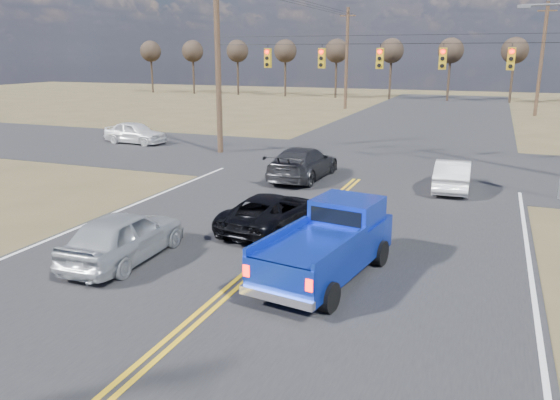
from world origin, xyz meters
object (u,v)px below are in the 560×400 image
(silver_suv, at_px, (124,236))
(dgrey_car_queue, at_px, (303,163))
(pickup_truck, at_px, (329,244))
(cross_car_west, at_px, (135,133))
(white_car_queue, at_px, (453,175))
(black_suv, at_px, (273,212))

(silver_suv, xyz_separation_m, dgrey_car_queue, (1.23, 11.42, 0.01))
(pickup_truck, relative_size, cross_car_west, 1.24)
(pickup_truck, height_order, white_car_queue, pickup_truck)
(pickup_truck, xyz_separation_m, dgrey_car_queue, (-4.31, 10.51, -0.16))
(cross_car_west, bearing_deg, white_car_queue, -100.61)
(cross_car_west, bearing_deg, silver_suv, -140.16)
(dgrey_car_queue, xyz_separation_m, cross_car_west, (-13.21, 5.69, -0.03))
(white_car_queue, height_order, dgrey_car_queue, dgrey_car_queue)
(pickup_truck, bearing_deg, dgrey_car_queue, 121.37)
(silver_suv, height_order, black_suv, silver_suv)
(black_suv, xyz_separation_m, cross_car_west, (-14.76, 13.14, 0.09))
(black_suv, distance_m, white_car_queue, 9.15)
(black_suv, xyz_separation_m, dgrey_car_queue, (-1.55, 7.45, 0.12))
(black_suv, distance_m, cross_car_west, 19.77)
(black_suv, bearing_deg, dgrey_car_queue, -70.94)
(white_car_queue, relative_size, cross_car_west, 0.96)
(white_car_queue, distance_m, dgrey_car_queue, 6.51)
(cross_car_west, bearing_deg, dgrey_car_queue, -108.46)
(white_car_queue, distance_m, cross_car_west, 20.46)
(silver_suv, relative_size, white_car_queue, 1.06)
(pickup_truck, xyz_separation_m, black_suv, (-2.77, 3.06, -0.28))
(silver_suv, relative_size, black_suv, 0.96)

